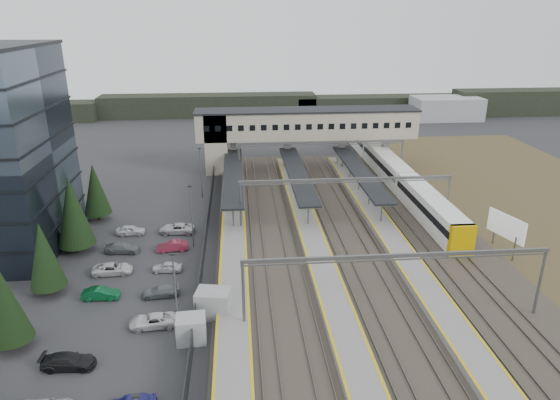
{
  "coord_description": "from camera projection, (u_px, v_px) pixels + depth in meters",
  "views": [
    {
      "loc": [
        -2.05,
        -47.12,
        27.44
      ],
      "look_at": [
        3.29,
        15.03,
        4.0
      ],
      "focal_mm": 32.0,
      "sensor_mm": 36.0,
      "label": 1
    }
  ],
  "objects": [
    {
      "name": "ground",
      "position": [
        262.0,
        284.0,
        53.76
      ],
      "size": [
        220.0,
        220.0,
        0.0
      ],
      "primitive_type": "plane",
      "color": "#2B2B2D",
      "rests_on": "ground"
    },
    {
      "name": "conifer_row",
      "position": [
        29.0,
        270.0,
        46.69
      ],
      "size": [
        4.42,
        49.82,
        9.5
      ],
      "color": "black",
      "rests_on": "ground"
    },
    {
      "name": "car_park",
      "position": [
        121.0,
        319.0,
        46.56
      ],
      "size": [
        10.68,
        44.68,
        1.29
      ],
      "color": "silver",
      "rests_on": "ground"
    },
    {
      "name": "lampposts",
      "position": [
        185.0,
        246.0,
        52.76
      ],
      "size": [
        0.5,
        53.25,
        8.07
      ],
      "color": "slate",
      "rests_on": "ground"
    },
    {
      "name": "fence",
      "position": [
        203.0,
        257.0,
        57.55
      ],
      "size": [
        0.08,
        90.0,
        2.0
      ],
      "color": "#26282B",
      "rests_on": "ground"
    },
    {
      "name": "relay_cabin_near",
      "position": [
        214.0,
        303.0,
        47.82
      ],
      "size": [
        3.62,
        2.94,
        2.69
      ],
      "color": "#9CA0A2",
      "rests_on": "ground"
    },
    {
      "name": "relay_cabin_far",
      "position": [
        191.0,
        329.0,
        44.18
      ],
      "size": [
        2.73,
        2.32,
        2.39
      ],
      "color": "#9CA0A2",
      "rests_on": "ground"
    },
    {
      "name": "rail_corridor",
      "position": [
        338.0,
        257.0,
        59.07
      ],
      "size": [
        34.0,
        90.0,
        0.92
      ],
      "color": "#3C372E",
      "rests_on": "ground"
    },
    {
      "name": "canopies",
      "position": [
        297.0,
        173.0,
        78.12
      ],
      "size": [
        23.1,
        30.0,
        3.28
      ],
      "color": "black",
      "rests_on": "ground"
    },
    {
      "name": "footbridge",
      "position": [
        291.0,
        127.0,
        90.76
      ],
      "size": [
        40.4,
        6.4,
        11.2
      ],
      "color": "#B7AC93",
      "rests_on": "ground"
    },
    {
      "name": "gantries",
      "position": [
        367.0,
        219.0,
        55.41
      ],
      "size": [
        28.4,
        62.28,
        7.17
      ],
      "color": "slate",
      "rests_on": "ground"
    },
    {
      "name": "train",
      "position": [
        387.0,
        165.0,
        88.1
      ],
      "size": [
        3.04,
        63.56,
        3.83
      ],
      "color": "white",
      "rests_on": "ground"
    },
    {
      "name": "billboard",
      "position": [
        506.0,
        228.0,
        59.89
      ],
      "size": [
        1.82,
        5.59,
        4.89
      ],
      "color": "slate",
      "rests_on": "ground"
    },
    {
      "name": "treeline_far",
      "position": [
        329.0,
        106.0,
        140.69
      ],
      "size": [
        170.0,
        19.0,
        7.0
      ],
      "color": "black",
      "rests_on": "ground"
    }
  ]
}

